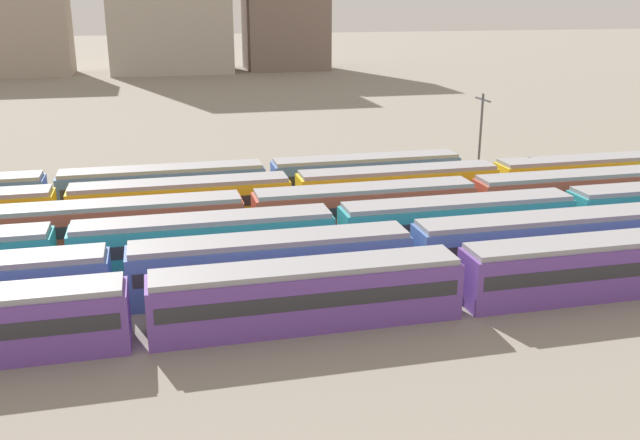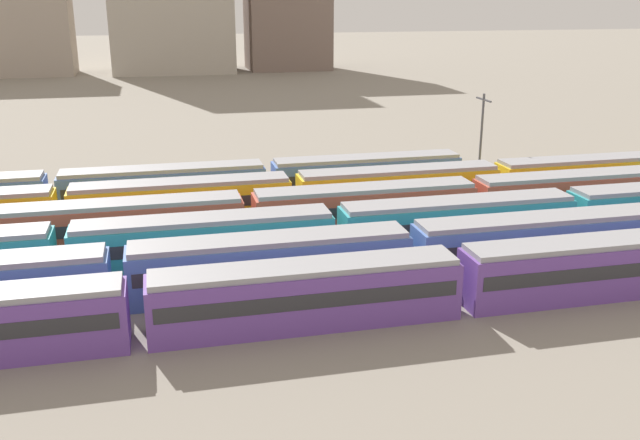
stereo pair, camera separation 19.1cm
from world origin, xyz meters
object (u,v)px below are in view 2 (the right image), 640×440
at_px(train_track_3, 248,216).
at_px(catenary_pole_1, 481,132).
at_px(train_track_5, 164,187).
at_px(train_track_4, 496,182).
at_px(train_track_2, 570,214).
at_px(train_track_0, 598,267).

height_order(train_track_3, catenary_pole_1, catenary_pole_1).
bearing_deg(train_track_5, train_track_4, -9.94).
bearing_deg(train_track_4, train_track_3, -167.54).
xyz_separation_m(train_track_2, catenary_pole_1, (1.07, 18.37, 3.05)).
bearing_deg(train_track_4, catenary_pole_1, 75.01).
bearing_deg(train_track_2, catenary_pole_1, 86.67).
height_order(train_track_4, train_track_5, same).
xyz_separation_m(train_track_3, train_track_5, (-6.15, 10.40, -0.00)).
distance_m(train_track_4, catenary_pole_1, 8.80).
xyz_separation_m(train_track_2, train_track_3, (-24.60, 5.20, 0.00)).
xyz_separation_m(train_track_4, catenary_pole_1, (2.13, 7.97, 3.05)).
relative_size(train_track_3, train_track_4, 0.66).
distance_m(train_track_2, train_track_4, 10.45).
xyz_separation_m(train_track_0, train_track_3, (-20.14, 15.60, 0.00)).
bearing_deg(train_track_2, train_track_4, 95.86).
bearing_deg(train_track_0, train_track_3, 142.23).
height_order(train_track_2, train_track_4, same).
bearing_deg(train_track_0, train_track_2, 66.77).
bearing_deg(train_track_4, train_track_5, 170.06).
bearing_deg(train_track_4, train_track_2, -84.14).
height_order(train_track_2, train_track_3, same).
relative_size(train_track_0, catenary_pole_1, 10.57).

